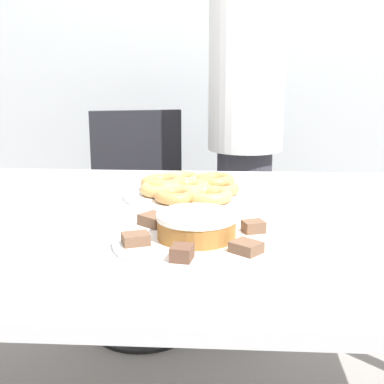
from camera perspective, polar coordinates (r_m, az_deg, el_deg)
The scene contains 21 objects.
wall_back at distance 2.88m, azimuth 1.67°, elevation 17.32°, with size 8.00×0.05×2.60m.
table at distance 1.31m, azimuth -0.78°, elevation -5.73°, with size 1.82×1.09×0.76m.
person_standing at distance 2.19m, azimuth 5.70°, elevation 5.92°, with size 0.30×0.30×1.56m.
office_chair_left at distance 2.29m, azimuth -5.52°, elevation -3.63°, with size 0.53×0.53×0.92m.
plate_cake at distance 1.11m, azimuth 0.49°, elevation -5.14°, with size 0.35×0.35×0.01m.
plate_donuts at distance 1.48m, azimuth -0.37°, elevation -0.27°, with size 0.37×0.37×0.01m.
frosted_cake at distance 1.10m, azimuth 0.49°, elevation -3.59°, with size 0.17×0.17×0.05m.
lamington_0 at distance 1.03m, azimuth 5.80°, elevation -5.88°, with size 0.07×0.07×0.02m.
lamington_1 at distance 1.15m, azimuth 6.58°, elevation -3.68°, with size 0.05×0.05×0.02m.
lamington_2 at distance 1.23m, azimuth 1.75°, elevation -2.50°, with size 0.05×0.05×0.02m.
lamington_3 at distance 1.19m, azimuth -4.08°, elevation -2.98°, with size 0.08×0.08×0.02m.
lamington_4 at distance 1.08m, azimuth -6.03°, elevation -4.98°, with size 0.06×0.06×0.02m.
lamington_5 at distance 0.99m, azimuth -1.08°, elevation -6.51°, with size 0.04×0.05×0.03m.
donut_0 at distance 1.47m, azimuth -0.37°, elevation 0.50°, with size 0.11×0.11×0.03m.
donut_1 at distance 1.39m, azimuth 1.88°, elevation -0.36°, with size 0.12×0.12×0.03m.
donut_2 at distance 1.47m, azimuth 2.69°, elevation 0.41°, with size 0.12×0.12×0.03m.
donut_3 at distance 1.54m, azimuth 2.44°, elevation 1.21°, with size 0.12×0.12×0.04m.
donut_4 at distance 1.57m, azimuth -1.09°, elevation 1.35°, with size 0.12×0.12×0.03m.
donut_5 at distance 1.50m, azimuth -3.10°, elevation 0.91°, with size 0.13×0.13×0.04m.
donut_6 at distance 1.46m, azimuth -3.35°, elevation 0.34°, with size 0.11×0.11×0.03m.
donut_7 at distance 1.38m, azimuth -1.81°, elevation -0.40°, with size 0.11×0.11×0.03m.
Camera 1 is at (0.09, -1.23, 1.13)m, focal length 50.00 mm.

